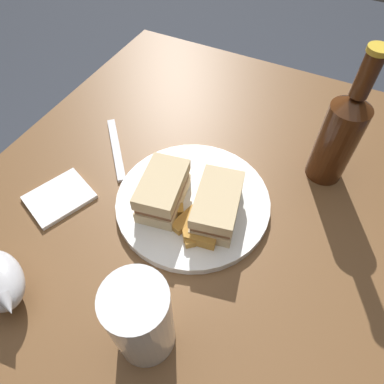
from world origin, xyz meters
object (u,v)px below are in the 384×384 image
object	(u,v)px
sandwich_half_left	(163,191)
sandwich_half_right	(217,205)
napkin	(59,197)
plate	(193,201)
pint_glass	(142,323)
fork	(116,149)
cider_bottle	(340,134)

from	to	relation	value
sandwich_half_left	sandwich_half_right	xyz separation A→B (m)	(0.02, -0.09, -0.00)
napkin	sandwich_half_right	bearing A→B (deg)	-72.38
plate	pint_glass	size ratio (longest dim) A/B	1.85
sandwich_half_right	fork	size ratio (longest dim) A/B	0.74
plate	napkin	distance (m)	0.25
pint_glass	fork	world-z (taller)	pint_glass
sandwich_half_right	cider_bottle	bearing A→B (deg)	-36.57
sandwich_half_left	napkin	distance (m)	0.20
pint_glass	napkin	size ratio (longest dim) A/B	1.37
fork	plate	bearing A→B (deg)	33.95
sandwich_half_left	sandwich_half_right	bearing A→B (deg)	-79.70
sandwich_half_right	pint_glass	xyz separation A→B (m)	(-0.23, 0.01, 0.02)
cider_bottle	sandwich_half_right	bearing A→B (deg)	143.43
sandwich_half_right	fork	bearing A→B (deg)	75.88
pint_glass	napkin	xyz separation A→B (m)	(0.14, 0.27, -0.06)
pint_glass	napkin	world-z (taller)	pint_glass
plate	napkin	xyz separation A→B (m)	(-0.10, 0.23, -0.00)
cider_bottle	napkin	world-z (taller)	cider_bottle
sandwich_half_left	cider_bottle	distance (m)	0.32
plate	napkin	world-z (taller)	plate
cider_bottle	plate	bearing A→B (deg)	133.18
sandwich_half_right	pint_glass	bearing A→B (deg)	178.50
cider_bottle	fork	size ratio (longest dim) A/B	1.46
plate	fork	size ratio (longest dim) A/B	1.54
plate	pint_glass	world-z (taller)	pint_glass
pint_glass	napkin	bearing A→B (deg)	63.16
sandwich_half_left	pint_glass	bearing A→B (deg)	-156.89
sandwich_half_left	cider_bottle	bearing A→B (deg)	-48.51
plate	cider_bottle	bearing A→B (deg)	-46.82
sandwich_half_left	fork	distance (m)	0.19
pint_glass	sandwich_half_right	bearing A→B (deg)	-1.50
plate	sandwich_half_left	world-z (taller)	sandwich_half_left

